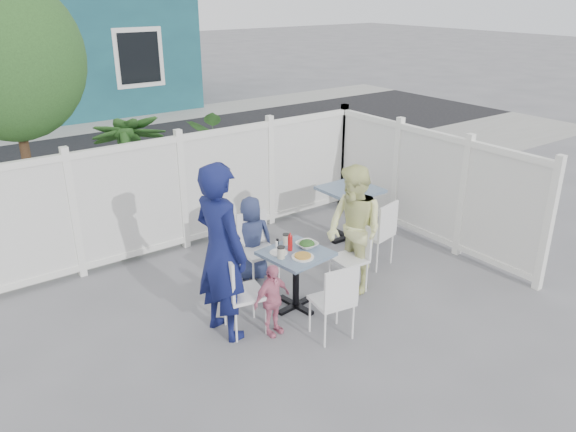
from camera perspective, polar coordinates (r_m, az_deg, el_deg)
ground at (r=6.20m, az=-0.98°, el=-11.02°), size 80.00×80.00×0.00m
near_sidewalk at (r=9.23m, az=-14.73°, el=-0.12°), size 24.00×2.60×0.01m
street at (r=12.58m, az=-21.17°, el=5.06°), size 24.00×5.00×0.01m
far_sidewalk at (r=15.52m, az=-24.41°, el=7.63°), size 24.00×1.60×0.01m
fence_back at (r=7.78m, az=-10.67°, el=2.19°), size 5.86×0.08×1.60m
fence_right at (r=8.12m, az=14.01°, el=2.78°), size 0.08×3.66×1.60m
tree at (r=7.71m, az=-26.53°, el=14.00°), size 1.80×1.62×3.59m
potted_shrub_a at (r=8.21m, az=-15.26°, el=3.87°), size 1.23×1.23×1.84m
potted_shrub_b at (r=8.84m, az=-5.05°, el=4.91°), size 1.74×1.63×1.56m
main_table at (r=6.26m, az=0.82°, el=-4.98°), size 0.74×0.74×0.69m
spare_table at (r=8.00m, az=6.30°, el=1.65°), size 0.74×0.74×0.78m
chair_left at (r=5.85m, az=-5.18°, el=-7.27°), size 0.47×0.48×0.91m
chair_right at (r=6.71m, az=6.69°, el=-3.62°), size 0.40×0.41×0.84m
chair_back at (r=6.83m, az=-3.24°, el=-2.75°), size 0.44×0.42×0.89m
chair_near at (r=5.74m, az=4.88°, el=-8.19°), size 0.45×0.43×0.86m
chair_spare at (r=7.29m, az=9.36°, el=-1.36°), size 0.48×0.47×0.89m
man at (r=5.68m, az=-6.82°, el=-3.62°), size 0.55×0.74×1.88m
woman at (r=6.59m, az=6.74°, el=-1.43°), size 0.65×0.80×1.54m
boy at (r=6.92m, az=-3.74°, el=-2.29°), size 0.61×0.52×1.06m
toddler at (r=5.86m, az=-1.64°, el=-8.53°), size 0.49×0.25×0.80m
plate_main at (r=6.06m, az=1.51°, el=-4.19°), size 0.24×0.24×0.02m
plate_side at (r=6.16m, az=-0.96°, el=-3.74°), size 0.20×0.20×0.01m
salad_bowl at (r=6.29m, az=1.93°, el=-2.95°), size 0.23×0.23×0.06m
coffee_cup_a at (r=6.03m, az=-0.72°, el=-3.78°), size 0.08×0.08×0.12m
coffee_cup_b at (r=6.35m, az=-0.19°, el=-2.42°), size 0.08×0.08×0.11m
ketchup_bottle at (r=6.19m, az=0.21°, el=-2.79°), size 0.05×0.05×0.17m
salt_shaker at (r=6.28m, az=-1.18°, el=-2.92°), size 0.03×0.03×0.07m
pepper_shaker at (r=6.35m, az=-1.08°, el=-2.63°), size 0.03×0.03×0.07m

